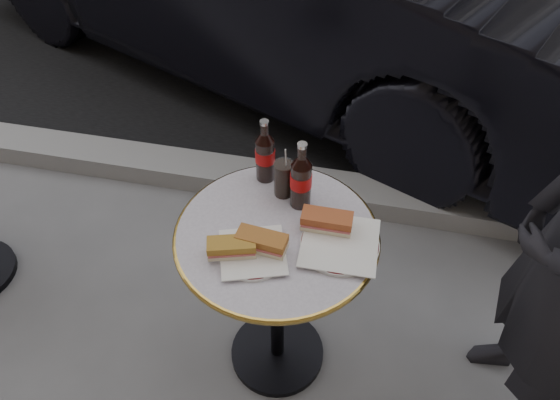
% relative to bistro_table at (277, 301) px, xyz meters
% --- Properties ---
extents(ground, '(80.00, 80.00, 0.00)m').
position_rel_bistro_table_xyz_m(ground, '(0.00, 0.00, -0.37)').
color(ground, slate).
rests_on(ground, ground).
extents(curb, '(40.00, 0.20, 0.12)m').
position_rel_bistro_table_xyz_m(curb, '(0.00, 0.90, -0.32)').
color(curb, gray).
rests_on(curb, ground).
extents(bistro_table, '(0.62, 0.62, 0.73)m').
position_rel_bistro_table_xyz_m(bistro_table, '(0.00, 0.00, 0.00)').
color(bistro_table, '#BAB2C4').
rests_on(bistro_table, ground).
extents(plate_left, '(0.22, 0.22, 0.01)m').
position_rel_bistro_table_xyz_m(plate_left, '(-0.05, -0.10, 0.37)').
color(plate_left, white).
rests_on(plate_left, bistro_table).
extents(plate_right, '(0.27, 0.27, 0.01)m').
position_rel_bistro_table_xyz_m(plate_right, '(0.19, -0.01, 0.37)').
color(plate_right, silver).
rests_on(plate_right, bistro_table).
extents(sandwich_left_a, '(0.15, 0.10, 0.05)m').
position_rel_bistro_table_xyz_m(sandwich_left_a, '(-0.11, -0.11, 0.40)').
color(sandwich_left_a, '#AA782B').
rests_on(sandwich_left_a, plate_left).
extents(sandwich_left_b, '(0.15, 0.08, 0.05)m').
position_rel_bistro_table_xyz_m(sandwich_left_b, '(-0.03, -0.08, 0.40)').
color(sandwich_left_b, '#A46129').
rests_on(sandwich_left_b, plate_left).
extents(sandwich_right, '(0.15, 0.07, 0.05)m').
position_rel_bistro_table_xyz_m(sandwich_right, '(0.14, 0.04, 0.40)').
color(sandwich_right, '#A9502B').
rests_on(sandwich_right, plate_right).
extents(cola_bottle_left, '(0.08, 0.08, 0.23)m').
position_rel_bistro_table_xyz_m(cola_bottle_left, '(-0.09, 0.23, 0.48)').
color(cola_bottle_left, black).
rests_on(cola_bottle_left, bistro_table).
extents(cola_bottle_right, '(0.08, 0.08, 0.24)m').
position_rel_bistro_table_xyz_m(cola_bottle_right, '(0.05, 0.13, 0.49)').
color(cola_bottle_right, black).
rests_on(cola_bottle_right, bistro_table).
extents(cola_glass, '(0.08, 0.08, 0.13)m').
position_rel_bistro_table_xyz_m(cola_glass, '(-0.01, 0.17, 0.43)').
color(cola_glass, black).
rests_on(cola_glass, bistro_table).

